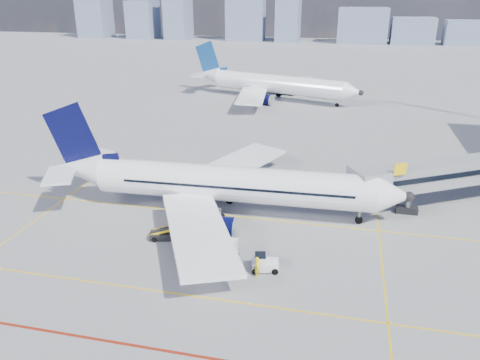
% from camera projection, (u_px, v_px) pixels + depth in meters
% --- Properties ---
extents(ground, '(420.00, 420.00, 0.00)m').
position_uv_depth(ground, '(218.00, 256.00, 41.05)').
color(ground, gray).
rests_on(ground, ground).
extents(apron_markings, '(90.00, 35.12, 0.01)m').
position_uv_depth(apron_markings, '(198.00, 280.00, 37.63)').
color(apron_markings, yellow).
rests_on(apron_markings, ground).
extents(jet_bridge, '(23.55, 15.78, 6.30)m').
position_uv_depth(jet_bridge, '(471.00, 171.00, 50.08)').
color(jet_bridge, gray).
rests_on(jet_bridge, ground).
extents(distant_skyline, '(240.27, 14.43, 26.53)m').
position_uv_depth(distant_skyline, '(306.00, 19.00, 211.20)').
color(distant_skyline, slate).
rests_on(distant_skyline, ground).
extents(main_aircraft, '(38.17, 33.24, 11.12)m').
position_uv_depth(main_aircraft, '(218.00, 184.00, 48.15)').
color(main_aircraft, white).
rests_on(main_aircraft, ground).
extents(second_aircraft, '(38.52, 32.87, 11.53)m').
position_uv_depth(second_aircraft, '(271.00, 84.00, 99.94)').
color(second_aircraft, white).
rests_on(second_aircraft, ground).
extents(baggage_tug, '(2.40, 1.73, 1.53)m').
position_uv_depth(baggage_tug, '(264.00, 263.00, 38.68)').
color(baggage_tug, white).
rests_on(baggage_tug, ground).
extents(cargo_dolly, '(3.64, 1.78, 1.95)m').
position_uv_depth(cargo_dolly, '(217.00, 248.00, 40.22)').
color(cargo_dolly, black).
rests_on(cargo_dolly, ground).
extents(belt_loader, '(5.39, 2.32, 2.16)m').
position_uv_depth(belt_loader, '(172.00, 233.00, 43.75)').
color(belt_loader, black).
rests_on(belt_loader, ground).
extents(ramp_worker, '(0.49, 0.69, 1.78)m').
position_uv_depth(ramp_worker, '(258.00, 267.00, 37.85)').
color(ramp_worker, yellow).
rests_on(ramp_worker, ground).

